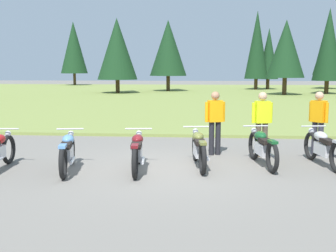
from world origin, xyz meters
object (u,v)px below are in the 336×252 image
at_px(rider_checking_bike, 262,120).
at_px(rider_near_row_end, 318,119).
at_px(motorcycle_olive, 199,148).
at_px(motorcycle_silver, 323,148).
at_px(motorcycle_maroon, 137,151).
at_px(motorcycle_british_green, 262,147).
at_px(motorcycle_sky_blue, 68,152).
at_px(rider_with_back_turned, 215,119).

height_order(rider_checking_bike, rider_near_row_end, same).
height_order(motorcycle_olive, motorcycle_silver, same).
bearing_deg(motorcycle_olive, motorcycle_silver, 6.75).
bearing_deg(motorcycle_olive, rider_near_row_end, 27.39).
distance_m(motorcycle_maroon, motorcycle_british_green, 2.93).
relative_size(motorcycle_sky_blue, motorcycle_maroon, 0.99).
xyz_separation_m(motorcycle_sky_blue, motorcycle_british_green, (4.37, 0.89, 0.00)).
height_order(motorcycle_maroon, rider_checking_bike, rider_checking_bike).
relative_size(rider_checking_bike, rider_with_back_turned, 1.00).
height_order(motorcycle_silver, rider_checking_bike, rider_checking_bike).
bearing_deg(motorcycle_olive, motorcycle_british_green, 9.91).
bearing_deg(rider_checking_bike, rider_with_back_turned, 173.84).
distance_m(rider_checking_bike, rider_with_back_turned, 1.20).
bearing_deg(motorcycle_maroon, rider_with_back_turned, 47.17).
distance_m(motorcycle_olive, motorcycle_british_green, 1.50).
xyz_separation_m(motorcycle_maroon, rider_checking_bike, (2.95, 1.77, 0.51)).
relative_size(motorcycle_olive, rider_with_back_turned, 1.25).
distance_m(motorcycle_sky_blue, rider_near_row_end, 6.39).
xyz_separation_m(motorcycle_maroon, motorcycle_olive, (1.36, 0.48, 0.00)).
xyz_separation_m(motorcycle_olive, rider_near_row_end, (3.08, 1.59, 0.51)).
bearing_deg(rider_near_row_end, motorcycle_silver, -98.53).
relative_size(motorcycle_silver, rider_with_back_turned, 1.25).
xyz_separation_m(motorcycle_sky_blue, rider_with_back_turned, (3.29, 2.05, 0.51)).
relative_size(motorcycle_british_green, rider_near_row_end, 1.25).
bearing_deg(motorcycle_olive, motorcycle_maroon, -160.64).
bearing_deg(motorcycle_sky_blue, rider_near_row_end, 20.48).
bearing_deg(rider_checking_bike, motorcycle_british_green, -96.32).
height_order(motorcycle_british_green, rider_near_row_end, rider_near_row_end).
bearing_deg(motorcycle_british_green, motorcycle_maroon, -165.46).
xyz_separation_m(motorcycle_maroon, motorcycle_silver, (4.25, 0.82, 0.00)).
bearing_deg(motorcycle_silver, motorcycle_olive, -173.25).
height_order(motorcycle_silver, rider_with_back_turned, rider_with_back_turned).
distance_m(motorcycle_british_green, rider_with_back_turned, 1.66).
bearing_deg(rider_with_back_turned, motorcycle_maroon, -132.83).
bearing_deg(rider_near_row_end, motorcycle_olive, -152.61).
distance_m(motorcycle_maroon, rider_with_back_turned, 2.63).
distance_m(motorcycle_silver, rider_with_back_turned, 2.76).
xyz_separation_m(motorcycle_olive, motorcycle_british_green, (1.48, 0.26, 0.00)).
bearing_deg(motorcycle_olive, rider_checking_bike, 39.00).
bearing_deg(rider_with_back_turned, motorcycle_olive, -105.78).
height_order(motorcycle_british_green, rider_checking_bike, rider_checking_bike).
height_order(motorcycle_sky_blue, rider_checking_bike, rider_checking_bike).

